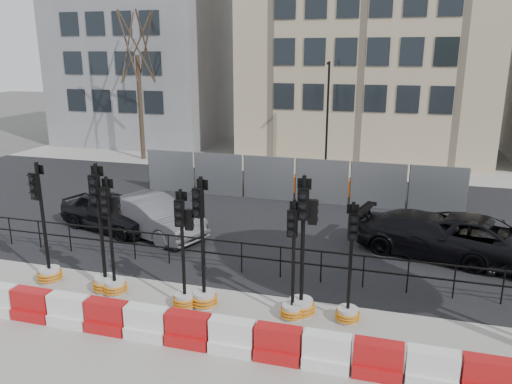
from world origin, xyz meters
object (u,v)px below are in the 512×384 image
(traffic_signal_d, at_px, (184,281))
(traffic_signal_h, at_px, (348,299))
(traffic_signal_a, at_px, (47,259))
(car_a, at_px, (110,211))
(car_c, at_px, (429,236))

(traffic_signal_d, xyz_separation_m, traffic_signal_h, (4.17, 0.43, -0.12))
(traffic_signal_a, relative_size, car_a, 0.80)
(traffic_signal_h, distance_m, car_c, 5.44)
(traffic_signal_d, relative_size, traffic_signal_h, 1.03)
(car_a, bearing_deg, traffic_signal_d, -116.21)
(traffic_signal_a, relative_size, traffic_signal_d, 1.11)
(traffic_signal_d, distance_m, car_c, 8.31)
(traffic_signal_d, bearing_deg, traffic_signal_h, 0.99)
(traffic_signal_d, distance_m, traffic_signal_h, 4.19)
(traffic_signal_d, bearing_deg, car_c, 36.01)
(car_a, distance_m, car_c, 11.43)
(traffic_signal_h, height_order, car_c, traffic_signal_h)
(traffic_signal_a, distance_m, car_c, 11.85)
(traffic_signal_a, distance_m, traffic_signal_h, 8.57)
(traffic_signal_d, height_order, car_c, traffic_signal_d)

